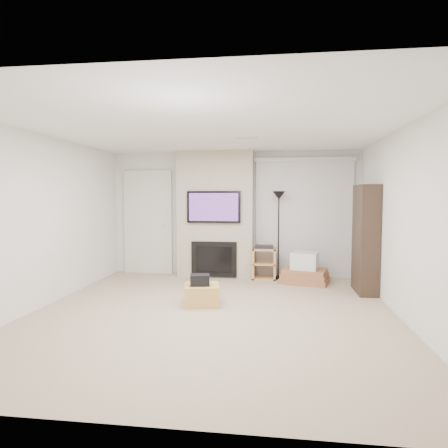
# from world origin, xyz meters

# --- Properties ---
(floor) EXTENTS (5.00, 5.50, 0.00)m
(floor) POSITION_xyz_m (0.00, 0.00, 0.00)
(floor) COLOR tan
(floor) RESTS_ON ground
(ceiling) EXTENTS (5.00, 5.50, 0.00)m
(ceiling) POSITION_xyz_m (0.00, 0.00, 2.50)
(ceiling) COLOR white
(ceiling) RESTS_ON wall_back
(wall_back) EXTENTS (5.00, 0.00, 2.50)m
(wall_back) POSITION_xyz_m (0.00, 2.75, 1.25)
(wall_back) COLOR white
(wall_back) RESTS_ON ground
(wall_front) EXTENTS (5.00, 0.00, 2.50)m
(wall_front) POSITION_xyz_m (0.00, -2.75, 1.25)
(wall_front) COLOR white
(wall_front) RESTS_ON ground
(wall_left) EXTENTS (0.00, 5.50, 2.50)m
(wall_left) POSITION_xyz_m (-2.50, 0.00, 1.25)
(wall_left) COLOR white
(wall_left) RESTS_ON ground
(wall_right) EXTENTS (0.00, 5.50, 2.50)m
(wall_right) POSITION_xyz_m (2.50, 0.00, 1.25)
(wall_right) COLOR white
(wall_right) RESTS_ON ground
(hvac_vent) EXTENTS (0.35, 0.18, 0.01)m
(hvac_vent) POSITION_xyz_m (0.40, 0.80, 2.50)
(hvac_vent) COLOR silver
(hvac_vent) RESTS_ON ceiling
(ottoman) EXTENTS (0.58, 0.58, 0.30)m
(ottoman) POSITION_xyz_m (-0.22, 0.40, 0.15)
(ottoman) COLOR #DBA954
(ottoman) RESTS_ON floor
(black_bag) EXTENTS (0.32, 0.27, 0.16)m
(black_bag) POSITION_xyz_m (-0.25, 0.36, 0.38)
(black_bag) COLOR black
(black_bag) RESTS_ON ottoman
(fireplace_wall) EXTENTS (1.50, 0.47, 2.50)m
(fireplace_wall) POSITION_xyz_m (-0.35, 2.54, 1.24)
(fireplace_wall) COLOR #BCAD93
(fireplace_wall) RESTS_ON floor
(entry_door) EXTENTS (1.02, 0.11, 2.14)m
(entry_door) POSITION_xyz_m (-1.80, 2.71, 1.05)
(entry_door) COLOR silver
(entry_door) RESTS_ON floor
(vertical_blinds) EXTENTS (1.98, 0.10, 2.37)m
(vertical_blinds) POSITION_xyz_m (1.40, 2.70, 1.27)
(vertical_blinds) COLOR silver
(vertical_blinds) RESTS_ON floor
(floor_lamp) EXTENTS (0.25, 0.25, 1.71)m
(floor_lamp) POSITION_xyz_m (0.90, 2.46, 1.34)
(floor_lamp) COLOR black
(floor_lamp) RESTS_ON floor
(av_stand) EXTENTS (0.45, 0.38, 0.66)m
(av_stand) POSITION_xyz_m (0.63, 2.39, 0.35)
(av_stand) COLOR tan
(av_stand) RESTS_ON floor
(box_stack) EXTENTS (0.99, 0.84, 0.57)m
(box_stack) POSITION_xyz_m (1.39, 2.12, 0.22)
(box_stack) COLOR #A36842
(box_stack) RESTS_ON floor
(bookshelf) EXTENTS (0.30, 0.80, 1.80)m
(bookshelf) POSITION_xyz_m (2.34, 1.52, 0.90)
(bookshelf) COLOR #2D2118
(bookshelf) RESTS_ON floor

